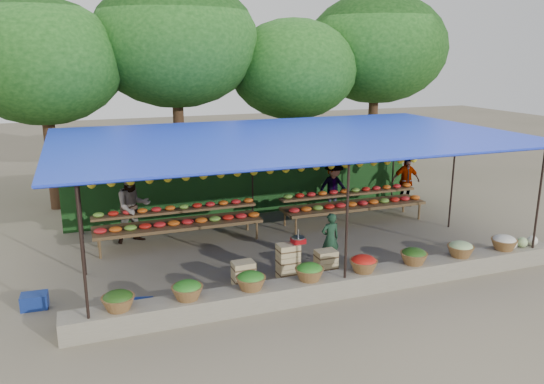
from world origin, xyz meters
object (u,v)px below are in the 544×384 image
object	(u,v)px
weighing_scale	(298,240)
blue_crate_back	(35,301)
crate_counter	(287,265)
blue_crate_front	(138,310)
vendor_seated	(330,239)

from	to	relation	value
weighing_scale	blue_crate_back	distance (m)	5.32
crate_counter	weighing_scale	xyz separation A→B (m)	(0.26, -0.00, 0.53)
blue_crate_front	blue_crate_back	world-z (taller)	blue_crate_front
weighing_scale	vendor_seated	world-z (taller)	vendor_seated
crate_counter	vendor_seated	world-z (taller)	vendor_seated
weighing_scale	blue_crate_back	world-z (taller)	weighing_scale
vendor_seated	blue_crate_back	world-z (taller)	vendor_seated
weighing_scale	crate_counter	bearing A→B (deg)	180.00
vendor_seated	blue_crate_front	distance (m)	4.61
crate_counter	vendor_seated	size ratio (longest dim) A/B	1.95
blue_crate_front	blue_crate_back	size ratio (longest dim) A/B	1.12
crate_counter	blue_crate_back	world-z (taller)	crate_counter
blue_crate_back	crate_counter	bearing A→B (deg)	-1.36
weighing_scale	blue_crate_back	size ratio (longest dim) A/B	0.65
vendor_seated	blue_crate_front	xyz separation A→B (m)	(-4.45, -1.13, -0.44)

